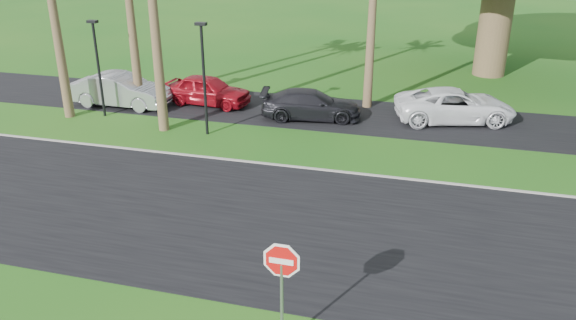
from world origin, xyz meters
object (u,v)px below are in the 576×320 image
Objects in this scene: stop_sign_near at (282,274)px; car_red at (208,90)px; car_dark at (311,105)px; car_silver at (121,91)px; car_minivan at (455,106)px.

stop_sign_near is 17.34m from car_red.
car_silver is at bearing 83.46° from car_dark.
car_dark is at bearing -85.81° from car_silver.
car_silver is 0.91× the size of car_minivan.
stop_sign_near is 18.44m from car_silver.
car_dark is 6.39m from car_minivan.
car_dark is at bearing 86.93° from car_minivan.
car_red is at bearing 71.93° from car_dark.
car_minivan is at bearing -88.24° from car_dark.
car_silver is (-11.96, 14.01, -0.99)m from stop_sign_near.
car_dark is (9.23, 0.56, -0.13)m from car_silver.
car_minivan is (6.25, 1.30, 0.08)m from car_dark.
car_red reaches higher than car_dark.
car_red is 0.80× the size of car_minivan.
stop_sign_near is 16.30m from car_minivan.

